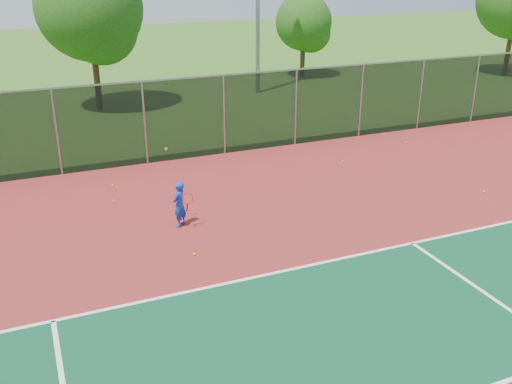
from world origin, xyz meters
TOP-DOWN VIEW (x-y plane):
  - ground at (0.00, 0.00)m, footprint 120.00×120.00m
  - court_apron at (0.00, 2.00)m, footprint 30.00×20.00m
  - fence_back at (0.00, 12.00)m, footprint 30.00×0.06m
  - tennis_player at (-3.33, 6.40)m, footprint 0.59×0.69m
  - practice_ball_0 at (3.63, 9.32)m, footprint 0.07×0.07m
  - practice_ball_1 at (-4.77, 8.82)m, footprint 0.07×0.07m
  - practice_ball_2 at (7.17, 10.33)m, footprint 0.07×0.07m
  - practice_ball_3 at (-4.58, 10.13)m, footprint 0.07×0.07m
  - practice_ball_4 at (6.30, 5.02)m, footprint 0.07×0.07m
  - practice_ball_5 at (-3.48, 4.59)m, footprint 0.07×0.07m
  - tree_back_left at (-3.27, 20.98)m, footprint 5.02×5.02m
  - tree_back_mid at (9.89, 24.62)m, footprint 3.47×3.47m

SIDE VIEW (x-z plane):
  - ground at x=0.00m, z-range 0.00..0.00m
  - court_apron at x=0.00m, z-range 0.00..0.02m
  - practice_ball_0 at x=3.63m, z-range 0.02..0.09m
  - practice_ball_1 at x=-4.77m, z-range 0.02..0.09m
  - practice_ball_2 at x=7.17m, z-range 0.02..0.09m
  - practice_ball_3 at x=-4.58m, z-range 0.02..0.09m
  - practice_ball_4 at x=6.30m, z-range 0.02..0.09m
  - practice_ball_5 at x=-3.48m, z-range 0.02..0.09m
  - tennis_player at x=-3.33m, z-range -0.47..1.83m
  - fence_back at x=0.00m, z-range 0.05..3.08m
  - tree_back_mid at x=9.89m, z-range 0.65..5.74m
  - tree_back_left at x=-3.27m, z-range 0.94..8.31m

